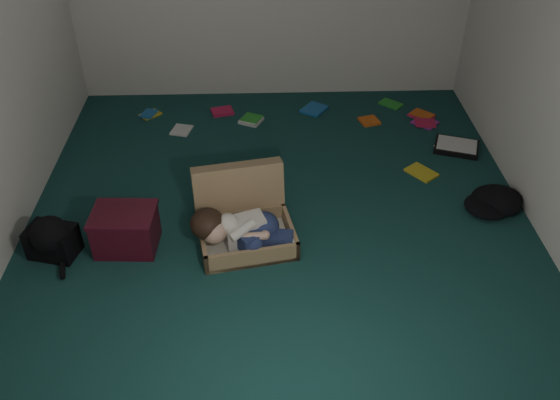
{
  "coord_description": "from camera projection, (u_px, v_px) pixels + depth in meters",
  "views": [
    {
      "loc": [
        -0.12,
        -3.62,
        2.99
      ],
      "look_at": [
        0.0,
        -0.15,
        0.35
      ],
      "focal_mm": 38.0,
      "sensor_mm": 36.0,
      "label": 1
    }
  ],
  "objects": [
    {
      "name": "wall_front",
      "position": [
        300.0,
        344.0,
        2.12
      ],
      "size": [
        4.5,
        0.0,
        4.5
      ],
      "primitive_type": "plane",
      "rotation": [
        -1.57,
        0.0,
        0.0
      ],
      "color": "silver",
      "rests_on": "ground"
    },
    {
      "name": "paper_tray",
      "position": [
        456.0,
        147.0,
        5.55
      ],
      "size": [
        0.47,
        0.41,
        0.06
      ],
      "rotation": [
        0.0,
        0.0,
        -0.34
      ],
      "color": "black",
      "rests_on": "floor"
    },
    {
      "name": "suitcase",
      "position": [
        243.0,
        218.0,
        4.5
      ],
      "size": [
        0.81,
        0.8,
        0.51
      ],
      "rotation": [
        0.0,
        0.0,
        0.19
      ],
      "color": "#9D7F56",
      "rests_on": "floor"
    },
    {
      "name": "maroon_bin",
      "position": [
        126.0,
        230.0,
        4.38
      ],
      "size": [
        0.48,
        0.39,
        0.32
      ],
      "rotation": [
        0.0,
        0.0,
        -0.05
      ],
      "color": "#440D1B",
      "rests_on": "floor"
    },
    {
      "name": "book_scatter",
      "position": [
        325.0,
        123.0,
        5.93
      ],
      "size": [
        3.14,
        1.51,
        0.02
      ],
      "color": "gold",
      "rests_on": "floor"
    },
    {
      "name": "floor",
      "position": [
        279.0,
        224.0,
        4.69
      ],
      "size": [
        4.5,
        4.5,
        0.0
      ],
      "primitive_type": "plane",
      "color": "#153E3B",
      "rests_on": "ground"
    },
    {
      "name": "backpack",
      "position": [
        52.0,
        240.0,
        4.34
      ],
      "size": [
        0.5,
        0.44,
        0.26
      ],
      "primitive_type": null,
      "rotation": [
        0.0,
        0.0,
        -0.26
      ],
      "color": "black",
      "rests_on": "floor"
    },
    {
      "name": "clothing_pile",
      "position": [
        491.0,
        206.0,
        4.75
      ],
      "size": [
        0.57,
        0.52,
        0.15
      ],
      "primitive_type": null,
      "rotation": [
        0.0,
        0.0,
        -0.31
      ],
      "color": "black",
      "rests_on": "floor"
    },
    {
      "name": "person",
      "position": [
        241.0,
        230.0,
        4.33
      ],
      "size": [
        0.78,
        0.38,
        0.32
      ],
      "rotation": [
        0.0,
        0.0,
        0.19
      ],
      "color": "silver",
      "rests_on": "suitcase"
    }
  ]
}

